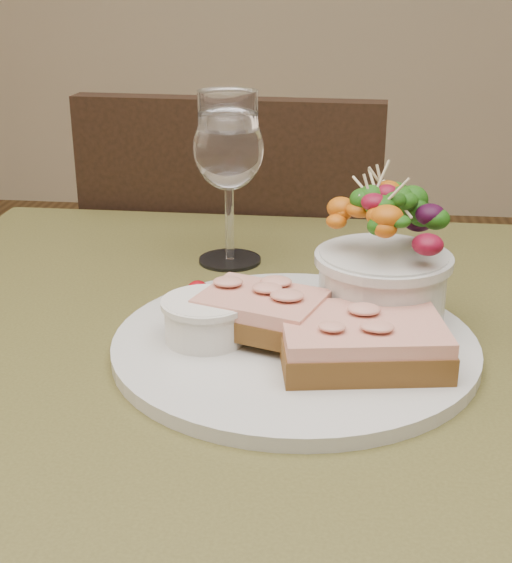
# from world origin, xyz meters

# --- Properties ---
(cafe_table) EXTENTS (0.80, 0.80, 0.75)m
(cafe_table) POSITION_xyz_m (0.00, 0.00, 0.65)
(cafe_table) COLOR #433F1D
(cafe_table) RESTS_ON ground
(chair_far) EXTENTS (0.44, 0.44, 0.90)m
(chair_far) POSITION_xyz_m (-0.10, 0.60, 0.29)
(chair_far) COLOR black
(chair_far) RESTS_ON ground
(dinner_plate) EXTENTS (0.31, 0.31, 0.01)m
(dinner_plate) POSITION_xyz_m (0.02, 0.00, 0.76)
(dinner_plate) COLOR silver
(dinner_plate) RESTS_ON cafe_table
(sandwich_front) EXTENTS (0.14, 0.12, 0.03)m
(sandwich_front) POSITION_xyz_m (0.08, -0.03, 0.78)
(sandwich_front) COLOR #462C12
(sandwich_front) RESTS_ON dinner_plate
(sandwich_back) EXTENTS (0.12, 0.10, 0.03)m
(sandwich_back) POSITION_xyz_m (-0.01, 0.00, 0.78)
(sandwich_back) COLOR #462C12
(sandwich_back) RESTS_ON dinner_plate
(ramekin) EXTENTS (0.07, 0.07, 0.04)m
(ramekin) POSITION_xyz_m (-0.05, -0.01, 0.78)
(ramekin) COLOR silver
(ramekin) RESTS_ON dinner_plate
(salad_bowl) EXTENTS (0.11, 0.11, 0.13)m
(salad_bowl) POSITION_xyz_m (0.10, 0.06, 0.82)
(salad_bowl) COLOR silver
(salad_bowl) RESTS_ON dinner_plate
(garnish) EXTENTS (0.05, 0.04, 0.02)m
(garnish) POSITION_xyz_m (-0.07, 0.08, 0.77)
(garnish) COLOR #0D3D0B
(garnish) RESTS_ON dinner_plate
(wine_glass) EXTENTS (0.08, 0.08, 0.18)m
(wine_glass) POSITION_xyz_m (-0.07, 0.22, 0.87)
(wine_glass) COLOR white
(wine_glass) RESTS_ON cafe_table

